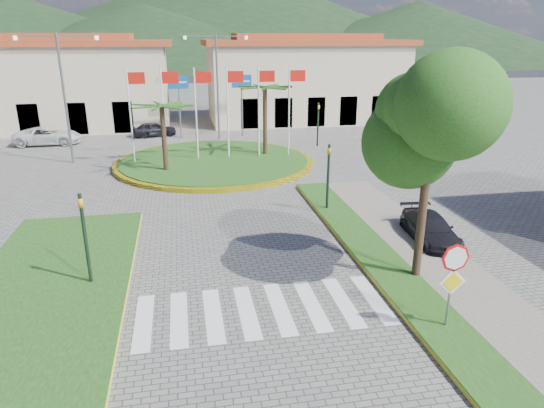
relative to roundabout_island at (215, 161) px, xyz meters
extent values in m
plane|color=#64615E|center=(0.00, -22.00, -0.17)|extent=(160.00, 160.00, 0.00)
cube|color=gray|center=(6.00, -20.00, -0.10)|extent=(4.00, 28.00, 0.15)
cube|color=#184012|center=(4.80, -20.00, -0.08)|extent=(1.60, 28.00, 0.18)
cube|color=#184012|center=(-6.50, -16.00, -0.08)|extent=(5.00, 14.00, 0.18)
cube|color=silver|center=(0.00, -18.00, -0.17)|extent=(8.00, 3.00, 0.01)
cylinder|color=yellow|center=(0.00, 0.00, -0.05)|extent=(12.70, 12.70, 0.24)
cylinder|color=#184012|center=(0.00, 0.00, -0.02)|extent=(12.00, 12.00, 0.30)
cylinder|color=black|center=(-3.00, -2.00, 1.85)|extent=(0.28, 0.28, 4.05)
cylinder|color=black|center=(3.50, 1.00, 2.17)|extent=(0.28, 0.28, 4.68)
cylinder|color=silver|center=(-5.00, 0.50, 2.83)|extent=(0.10, 0.10, 6.00)
cube|color=red|center=(-4.45, 0.50, 5.23)|extent=(1.00, 0.03, 0.70)
cylinder|color=silver|center=(-3.00, 0.50, 2.83)|extent=(0.10, 0.10, 6.00)
cube|color=red|center=(-2.45, 0.50, 5.23)|extent=(1.00, 0.03, 0.70)
cylinder|color=silver|center=(-1.00, 0.50, 2.83)|extent=(0.10, 0.10, 6.00)
cube|color=red|center=(-0.45, 0.50, 5.23)|extent=(1.00, 0.03, 0.70)
cylinder|color=silver|center=(1.00, 0.50, 2.83)|extent=(0.10, 0.10, 6.00)
cube|color=red|center=(1.55, 0.50, 5.23)|extent=(1.00, 0.03, 0.70)
cylinder|color=silver|center=(3.00, 0.50, 2.83)|extent=(0.10, 0.10, 6.00)
cube|color=red|center=(3.55, 0.50, 5.23)|extent=(1.00, 0.03, 0.70)
cylinder|color=silver|center=(5.00, 0.50, 2.83)|extent=(0.10, 0.10, 6.00)
cube|color=red|center=(5.55, 0.50, 5.23)|extent=(1.00, 0.03, 0.70)
cylinder|color=slate|center=(4.90, -20.00, 1.08)|extent=(0.07, 0.07, 2.50)
cylinder|color=red|center=(4.90, -20.05, 2.08)|extent=(0.80, 0.03, 0.80)
cube|color=yellow|center=(4.90, -20.06, 1.38)|extent=(0.78, 0.03, 0.78)
cylinder|color=black|center=(5.50, -17.00, 2.03)|extent=(0.28, 0.28, 4.40)
ellipsoid|color=#1A4D14|center=(5.50, -17.00, 5.03)|extent=(3.60, 3.60, 3.20)
cylinder|color=black|center=(-5.20, -15.50, 1.43)|extent=(0.12, 0.12, 3.20)
imported|color=gold|center=(-5.20, -15.50, 2.43)|extent=(0.15, 0.18, 0.90)
cylinder|color=black|center=(4.50, -10.00, 1.43)|extent=(0.12, 0.12, 3.20)
imported|color=gold|center=(4.50, -10.00, 2.43)|extent=(0.15, 0.18, 0.90)
cylinder|color=black|center=(8.00, 4.00, 1.43)|extent=(0.12, 0.12, 3.20)
imported|color=gold|center=(8.00, 4.00, 2.43)|extent=(0.18, 0.15, 0.90)
cylinder|color=slate|center=(-2.00, 9.00, 2.43)|extent=(0.12, 0.12, 5.20)
cube|color=#0E4E9E|center=(-2.00, 8.94, 4.23)|extent=(1.60, 0.05, 1.00)
cylinder|color=slate|center=(3.00, 9.00, 2.43)|extent=(0.12, 0.12, 5.20)
cube|color=#0E4E9E|center=(3.00, 8.94, 4.23)|extent=(1.60, 0.05, 1.00)
cylinder|color=slate|center=(1.00, 8.00, 3.83)|extent=(0.16, 0.16, 8.00)
cube|color=slate|center=(-0.20, 8.00, 7.63)|extent=(2.40, 0.08, 0.08)
cube|color=slate|center=(2.20, 8.00, 7.63)|extent=(2.40, 0.08, 0.08)
cylinder|color=slate|center=(-9.00, 2.00, 3.83)|extent=(0.16, 0.16, 8.00)
cube|color=slate|center=(-10.20, 2.00, 7.63)|extent=(2.40, 0.08, 0.08)
cube|color=slate|center=(-7.80, 2.00, 7.63)|extent=(2.40, 0.08, 0.08)
cube|color=beige|center=(-14.00, 16.00, 3.33)|extent=(22.00, 9.00, 7.00)
cube|color=#A1391F|center=(-14.00, 16.00, 7.08)|extent=(23.32, 9.54, 0.50)
cube|color=#A1391F|center=(-14.00, 16.00, 7.58)|extent=(16.50, 4.95, 0.60)
cube|color=beige|center=(10.00, 16.00, 3.33)|extent=(18.00, 9.00, 7.00)
cube|color=#A1391F|center=(10.00, 16.00, 7.08)|extent=(19.08, 9.54, 0.50)
cube|color=#A1391F|center=(10.00, 16.00, 7.58)|extent=(13.50, 4.95, 0.60)
cone|color=black|center=(15.00, 138.00, 14.83)|extent=(180.00, 180.00, 30.00)
cone|color=black|center=(70.00, 113.00, 8.83)|extent=(120.00, 120.00, 18.00)
cone|color=black|center=(-10.00, 108.00, 7.83)|extent=(110.00, 110.00, 16.00)
imported|color=silver|center=(-11.93, 8.30, 0.49)|extent=(4.79, 2.22, 1.33)
imported|color=black|center=(-4.15, 10.08, 0.42)|extent=(3.72, 2.15, 1.19)
imported|color=black|center=(4.34, 13.26, 0.43)|extent=(3.86, 2.05, 1.21)
imported|color=black|center=(7.50, -14.16, 0.37)|extent=(1.89, 3.88, 1.09)
camera|label=1|loc=(-2.02, -30.53, 7.59)|focal=32.00mm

